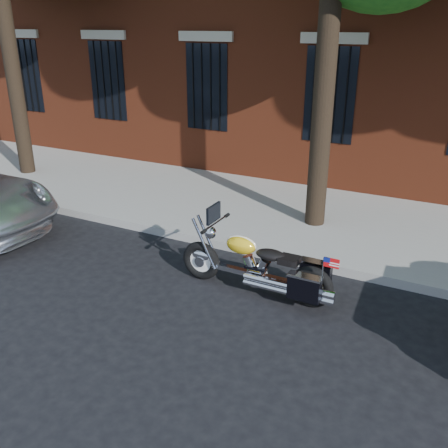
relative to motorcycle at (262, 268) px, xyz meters
The scene contains 4 objects.
ground 0.74m from the motorcycle, 158.75° to the right, with size 120.00×120.00×0.00m, color black.
curb 1.34m from the motorcycle, 116.13° to the left, with size 40.00×0.16×0.15m, color gray.
sidewalk 3.11m from the motorcycle, 100.60° to the left, with size 40.00×3.60×0.15m, color gray.
motorcycle is the anchor object (origin of this frame).
Camera 1 is at (3.00, -5.62, 3.66)m, focal length 40.00 mm.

